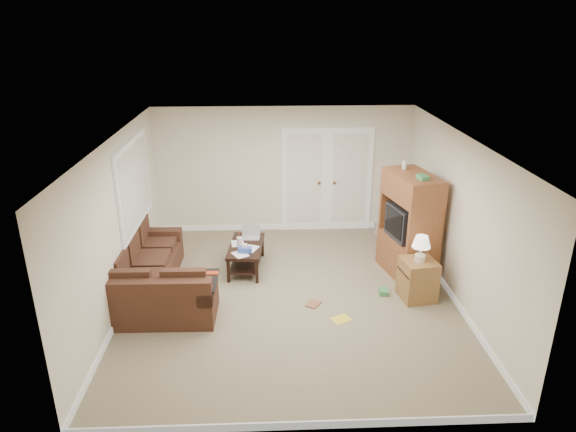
{
  "coord_description": "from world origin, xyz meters",
  "views": [
    {
      "loc": [
        -0.34,
        -6.96,
        4.06
      ],
      "look_at": [
        -0.01,
        0.65,
        1.1
      ],
      "focal_mm": 32.0,
      "sensor_mm": 36.0,
      "label": 1
    }
  ],
  "objects_px": {
    "sectional_sofa": "(152,280)",
    "tv_armoire": "(409,225)",
    "side_cabinet": "(418,276)",
    "coffee_table": "(247,255)"
  },
  "relations": [
    {
      "from": "sectional_sofa",
      "to": "side_cabinet",
      "type": "relative_size",
      "value": 2.37
    },
    {
      "from": "tv_armoire",
      "to": "sectional_sofa",
      "type": "bearing_deg",
      "value": 176.03
    },
    {
      "from": "sectional_sofa",
      "to": "tv_armoire",
      "type": "relative_size",
      "value": 1.32
    },
    {
      "from": "coffee_table",
      "to": "side_cabinet",
      "type": "height_order",
      "value": "side_cabinet"
    },
    {
      "from": "coffee_table",
      "to": "side_cabinet",
      "type": "bearing_deg",
      "value": -18.13
    },
    {
      "from": "coffee_table",
      "to": "tv_armoire",
      "type": "xyz_separation_m",
      "value": [
        2.69,
        -0.29,
        0.64
      ]
    },
    {
      "from": "sectional_sofa",
      "to": "side_cabinet",
      "type": "xyz_separation_m",
      "value": [
        4.06,
        -0.2,
        0.08
      ]
    },
    {
      "from": "tv_armoire",
      "to": "side_cabinet",
      "type": "distance_m",
      "value": 0.98
    },
    {
      "from": "sectional_sofa",
      "to": "tv_armoire",
      "type": "distance_m",
      "value": 4.2
    },
    {
      "from": "tv_armoire",
      "to": "coffee_table",
      "type": "bearing_deg",
      "value": 161.02
    }
  ]
}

